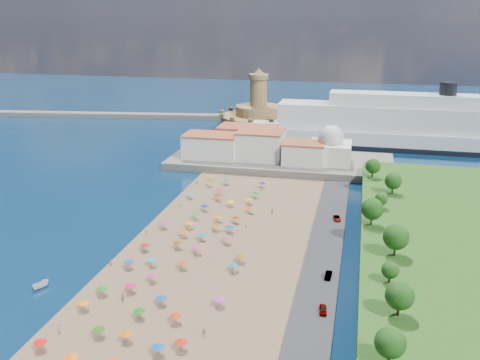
# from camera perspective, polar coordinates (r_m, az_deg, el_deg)

# --- Properties ---
(ground) EXTENTS (700.00, 700.00, 0.00)m
(ground) POSITION_cam_1_polar(r_m,az_deg,el_deg) (154.47, -3.54, -5.46)
(ground) COLOR #071938
(ground) RESTS_ON ground
(terrace) EXTENTS (90.00, 36.00, 3.00)m
(terrace) POSITION_cam_1_polar(r_m,az_deg,el_deg) (219.49, 4.34, 1.96)
(terrace) COLOR #59544C
(terrace) RESTS_ON ground
(jetty) EXTENTS (18.00, 70.00, 2.40)m
(jetty) POSITION_cam_1_polar(r_m,az_deg,el_deg) (256.76, 0.67, 4.23)
(jetty) COLOR #59544C
(jetty) RESTS_ON ground
(breakwater) EXTENTS (199.03, 34.77, 2.60)m
(breakwater) POSITION_cam_1_polar(r_m,az_deg,el_deg) (331.53, -14.51, 6.73)
(breakwater) COLOR #59544C
(breakwater) RESTS_ON ground
(waterfront_buildings) EXTENTS (57.00, 29.00, 11.00)m
(waterfront_buildings) POSITION_cam_1_polar(r_m,az_deg,el_deg) (220.71, 1.05, 3.80)
(waterfront_buildings) COLOR silver
(waterfront_buildings) RESTS_ON terrace
(domed_building) EXTENTS (16.00, 16.00, 15.00)m
(domed_building) POSITION_cam_1_polar(r_m,az_deg,el_deg) (213.73, 9.61, 3.40)
(domed_building) COLOR silver
(domed_building) RESTS_ON terrace
(fortress) EXTENTS (40.00, 40.00, 32.40)m
(fortress) POSITION_cam_1_polar(r_m,az_deg,el_deg) (284.36, 1.97, 6.66)
(fortress) COLOR #987F4C
(fortress) RESTS_ON ground
(cruise_ship) EXTENTS (140.64, 21.51, 30.70)m
(cruise_ship) POSITION_cam_1_polar(r_m,az_deg,el_deg) (256.30, 16.77, 5.27)
(cruise_ship) COLOR black
(cruise_ship) RESTS_ON ground
(beach_parasols) EXTENTS (30.80, 112.59, 2.20)m
(beach_parasols) POSITION_cam_1_polar(r_m,az_deg,el_deg) (143.14, -5.32, -6.50)
(beach_parasols) COLOR gray
(beach_parasols) RESTS_ON beach
(beachgoers) EXTENTS (33.47, 95.56, 1.90)m
(beachgoers) POSITION_cam_1_polar(r_m,az_deg,el_deg) (153.19, -4.87, -5.22)
(beachgoers) COLOR tan
(beachgoers) RESTS_ON beach
(moored_boats) EXTENTS (4.28, 19.74, 1.78)m
(moored_boats) POSITION_cam_1_polar(r_m,az_deg,el_deg) (126.19, -22.73, -12.04)
(moored_boats) COLOR white
(moored_boats) RESTS_ON ground
(parked_cars) EXTENTS (2.68, 57.04, 1.32)m
(parked_cars) POSITION_cam_1_polar(r_m,az_deg,el_deg) (138.43, 9.71, -7.93)
(parked_cars) COLOR gray
(parked_cars) RESTS_ON promenade
(hillside_trees) EXTENTS (12.14, 108.98, 7.71)m
(hillside_trees) POSITION_cam_1_polar(r_m,az_deg,el_deg) (137.29, 15.30, -4.52)
(hillside_trees) COLOR #382314
(hillside_trees) RESTS_ON hillside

